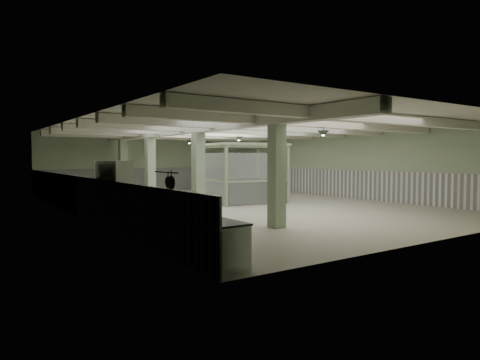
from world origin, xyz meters
TOP-DOWN VIEW (x-y plane):
  - floor at (0.00, 0.00)m, footprint 20.00×20.00m
  - ceiling at (0.00, 0.00)m, footprint 14.00×20.00m
  - wall_back at (0.00, 10.00)m, footprint 14.00×0.02m
  - wall_front at (0.00, -10.00)m, footprint 14.00×0.02m
  - wall_left at (-7.00, 0.00)m, footprint 0.02×20.00m
  - wall_right at (7.00, 0.00)m, footprint 0.02×20.00m
  - wainscot_left at (-6.97, 0.00)m, footprint 0.05×19.90m
  - wainscot_right at (6.97, 0.00)m, footprint 0.05×19.90m
  - wainscot_back at (0.00, 9.97)m, footprint 13.90×0.05m
  - girder at (-2.50, 0.00)m, footprint 0.45×19.90m
  - beam_a at (0.00, -7.50)m, footprint 13.90×0.35m
  - beam_b at (0.00, -5.00)m, footprint 13.90×0.35m
  - beam_c at (0.00, -2.50)m, footprint 13.90×0.35m
  - beam_d at (0.00, 0.00)m, footprint 13.90×0.35m
  - beam_e at (0.00, 2.50)m, footprint 13.90×0.35m
  - beam_f at (0.00, 5.00)m, footprint 13.90×0.35m
  - beam_g at (0.00, 7.50)m, footprint 13.90×0.35m
  - column_a at (-2.50, -6.00)m, footprint 0.42×0.42m
  - column_b at (-2.50, -1.00)m, footprint 0.42×0.42m
  - column_c at (-2.50, 4.00)m, footprint 0.42×0.42m
  - column_d at (-2.50, 8.00)m, footprint 0.42×0.42m
  - hook_rail at (-6.93, -7.60)m, footprint 0.02×1.20m
  - pendant_front at (0.50, -5.00)m, footprint 0.44×0.44m
  - pendant_mid at (0.50, 0.50)m, footprint 0.44×0.44m
  - pendant_back at (0.50, 5.50)m, footprint 0.44×0.44m
  - prep_counter at (-6.54, -7.00)m, footprint 0.93×5.34m
  - pitcher_near at (-6.51, -4.89)m, footprint 0.19×0.22m
  - pitcher_far at (-6.45, -8.85)m, footprint 0.23×0.25m
  - veg_colander at (-6.61, -5.93)m, footprint 0.48×0.48m
  - orange_bowl at (-6.52, -7.96)m, footprint 0.30×0.30m
  - skillet_near at (-6.88, -7.76)m, footprint 0.04×0.29m
  - skillet_far at (-6.88, -7.60)m, footprint 0.03×0.25m
  - walkin_cooler at (-6.62, -3.12)m, footprint 1.01×2.15m
  - guard_booth at (1.04, 0.84)m, footprint 3.83×3.34m
  - filing_cabinet at (2.80, 0.33)m, footprint 0.49×0.63m

SIDE VIEW (x-z plane):
  - floor at x=0.00m, z-range 0.00..0.00m
  - prep_counter at x=-6.54m, z-range 0.01..0.92m
  - filing_cabinet at x=2.80m, z-range 0.00..1.24m
  - wainscot_left at x=-6.97m, z-range 0.00..1.50m
  - wainscot_right at x=6.97m, z-range 0.00..1.50m
  - wainscot_back at x=0.00m, z-range 0.00..1.50m
  - orange_bowl at x=-6.52m, z-range 0.90..0.99m
  - walkin_cooler at x=-6.62m, z-range 0.00..1.97m
  - veg_colander at x=-6.61m, z-range 0.90..1.08m
  - pitcher_far at x=-6.45m, z-range 0.90..1.18m
  - pitcher_near at x=-6.51m, z-range 0.90..1.18m
  - skillet_near at x=-6.88m, z-range 1.48..1.78m
  - skillet_far at x=-6.88m, z-range 1.50..1.76m
  - wall_back at x=0.00m, z-range 0.00..3.60m
  - wall_front at x=0.00m, z-range 0.00..3.60m
  - wall_left at x=-7.00m, z-range 0.00..3.60m
  - wall_right at x=7.00m, z-range 0.00..3.60m
  - column_a at x=-2.50m, z-range 0.00..3.60m
  - column_b at x=-2.50m, z-range 0.00..3.60m
  - column_c at x=-2.50m, z-range 0.00..3.60m
  - column_d at x=-2.50m, z-range 0.00..3.60m
  - hook_rail at x=-6.93m, z-range 1.84..1.86m
  - guard_booth at x=1.04m, z-range 0.47..3.32m
  - pendant_front at x=0.50m, z-range 2.94..3.16m
  - pendant_mid at x=0.50m, z-range 2.94..3.16m
  - pendant_back at x=0.50m, z-range 2.94..3.16m
  - girder at x=-2.50m, z-range 3.18..3.58m
  - beam_a at x=0.00m, z-range 3.26..3.58m
  - beam_b at x=0.00m, z-range 3.26..3.58m
  - beam_c at x=0.00m, z-range 3.26..3.58m
  - beam_d at x=0.00m, z-range 3.26..3.58m
  - beam_e at x=0.00m, z-range 3.26..3.58m
  - beam_f at x=0.00m, z-range 3.26..3.58m
  - beam_g at x=0.00m, z-range 3.26..3.58m
  - ceiling at x=0.00m, z-range 3.59..3.61m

